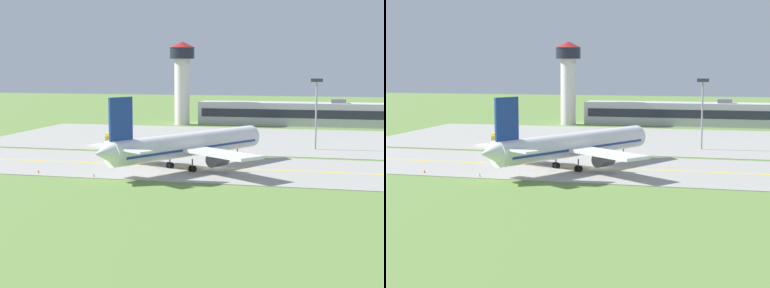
% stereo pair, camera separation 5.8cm
% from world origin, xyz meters
% --- Properties ---
extents(ground_plane, '(500.00, 500.00, 0.00)m').
position_xyz_m(ground_plane, '(0.00, 0.00, 0.00)').
color(ground_plane, olive).
extents(taxiway_strip, '(240.00, 28.00, 0.10)m').
position_xyz_m(taxiway_strip, '(0.00, 0.00, 0.05)').
color(taxiway_strip, '#9E9B93').
rests_on(taxiway_strip, ground).
extents(apron_pad, '(140.00, 52.00, 0.10)m').
position_xyz_m(apron_pad, '(10.00, 42.00, 0.05)').
color(apron_pad, '#9E9B93').
rests_on(apron_pad, ground).
extents(taxiway_centreline, '(220.00, 0.60, 0.01)m').
position_xyz_m(taxiway_centreline, '(0.00, 0.00, 0.11)').
color(taxiway_centreline, yellow).
rests_on(taxiway_centreline, taxiway_strip).
extents(airplane_lead, '(30.18, 36.31, 12.70)m').
position_xyz_m(airplane_lead, '(-3.92, -2.06, 4.13)').
color(airplane_lead, white).
rests_on(airplane_lead, ground).
extents(service_truck_baggage, '(3.03, 6.24, 2.65)m').
position_xyz_m(service_truck_baggage, '(-2.08, 35.27, 1.53)').
color(service_truck_baggage, '#264CA5').
rests_on(service_truck_baggage, ground).
extents(service_truck_fuel, '(3.77, 6.34, 2.60)m').
position_xyz_m(service_truck_fuel, '(-27.86, 24.27, 1.53)').
color(service_truck_fuel, yellow).
rests_on(service_truck_fuel, ground).
extents(terminal_building, '(57.36, 8.98, 7.83)m').
position_xyz_m(terminal_building, '(8.21, 79.98, 3.34)').
color(terminal_building, '#B2B2B7').
rests_on(terminal_building, ground).
extents(control_tower, '(7.60, 7.60, 24.20)m').
position_xyz_m(control_tower, '(-24.92, 74.03, 14.72)').
color(control_tower, silver).
rests_on(control_tower, ground).
extents(apron_light_mast, '(2.40, 0.50, 14.70)m').
position_xyz_m(apron_light_mast, '(15.82, 27.89, 9.33)').
color(apron_light_mast, gray).
rests_on(apron_light_mast, ground).
extents(traffic_cone_near_edge, '(0.44, 0.44, 0.60)m').
position_xyz_m(traffic_cone_near_edge, '(-16.34, -12.73, 0.30)').
color(traffic_cone_near_edge, orange).
rests_on(traffic_cone_near_edge, ground).
extents(traffic_cone_mid_edge, '(0.44, 0.44, 0.60)m').
position_xyz_m(traffic_cone_mid_edge, '(-26.46, -11.63, 0.30)').
color(traffic_cone_mid_edge, orange).
rests_on(traffic_cone_mid_edge, ground).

